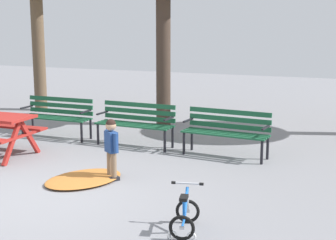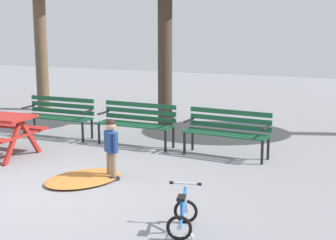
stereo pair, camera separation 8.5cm
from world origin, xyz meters
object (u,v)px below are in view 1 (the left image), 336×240
park_bench_right (227,129)px  kids_bicycle (185,215)px  park_bench_left (136,120)px  child_standing (111,145)px  park_bench_far_left (58,114)px

park_bench_right → kids_bicycle: park_bench_right is taller
park_bench_left → child_standing: size_ratio=1.67×
park_bench_far_left → park_bench_right: size_ratio=0.99×
kids_bicycle → park_bench_left: bearing=124.2°
park_bench_left → kids_bicycle: bearing=-55.8°
park_bench_far_left → child_standing: (2.57, -2.20, 0.05)m
park_bench_left → child_standing: bearing=-73.1°
child_standing → kids_bicycle: bearing=-38.7°
park_bench_left → park_bench_right: (1.90, -0.09, 0.00)m
kids_bicycle → park_bench_right: bearing=98.8°
park_bench_left → park_bench_right: bearing=-2.6°
child_standing → kids_bicycle: child_standing is taller
park_bench_far_left → child_standing: child_standing is taller
park_bench_left → park_bench_far_left: bearing=179.5°
kids_bicycle → park_bench_far_left: bearing=140.2°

